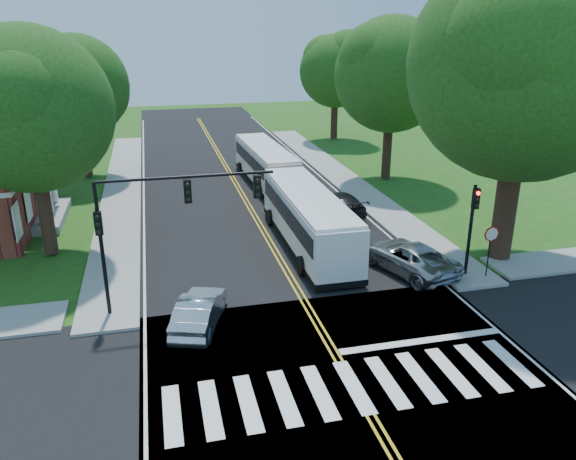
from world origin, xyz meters
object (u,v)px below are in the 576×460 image
object	(u,v)px
signal_ne	(472,218)
bus_lead	(308,218)
bus_follow	(266,164)
signal_nw	(159,213)
dark_sedan	(338,203)
suv	(409,257)
hatchback	(199,311)

from	to	relation	value
signal_ne	bus_lead	world-z (taller)	signal_ne
bus_follow	signal_nw	bearing A→B (deg)	64.09
signal_nw	dark_sedan	size ratio (longest dim) A/B	1.49
signal_nw	bus_follow	distance (m)	20.35
signal_ne	suv	size ratio (longest dim) A/B	0.83
signal_ne	dark_sedan	world-z (taller)	signal_ne
signal_ne	bus_follow	world-z (taller)	signal_ne
bus_follow	suv	xyz separation A→B (m)	(3.61, -17.22, -0.78)
bus_lead	hatchback	distance (m)	9.85
dark_sedan	hatchback	bearing A→B (deg)	40.78
signal_nw	signal_ne	size ratio (longest dim) A/B	1.62
suv	dark_sedan	bearing A→B (deg)	-103.86
suv	bus_lead	bearing A→B (deg)	-65.45
bus_lead	suv	distance (m)	5.94
bus_follow	signal_ne	bearing A→B (deg)	105.65
suv	dark_sedan	size ratio (longest dim) A/B	1.11
signal_nw	suv	world-z (taller)	signal_nw
signal_nw	signal_ne	world-z (taller)	signal_nw
signal_nw	bus_lead	xyz separation A→B (m)	(7.75, 5.65, -2.78)
signal_ne	hatchback	xyz separation A→B (m)	(-12.83, -1.69, -2.27)
bus_follow	dark_sedan	bearing A→B (deg)	108.77
signal_nw	dark_sedan	world-z (taller)	signal_nw
signal_ne	bus_follow	bearing A→B (deg)	108.03
signal_ne	bus_lead	distance (m)	8.57
signal_ne	hatchback	distance (m)	13.14
bus_lead	dark_sedan	xyz separation A→B (m)	(3.38, 4.85, -0.90)
signal_ne	bus_lead	xyz separation A→B (m)	(-6.31, 5.64, -1.36)
hatchback	dark_sedan	distance (m)	15.70
signal_ne	suv	xyz separation A→B (m)	(-2.40, 1.25, -2.22)
dark_sedan	signal_ne	bearing A→B (deg)	95.48
bus_lead	suv	world-z (taller)	bus_lead
hatchback	dark_sedan	bearing A→B (deg)	-110.58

